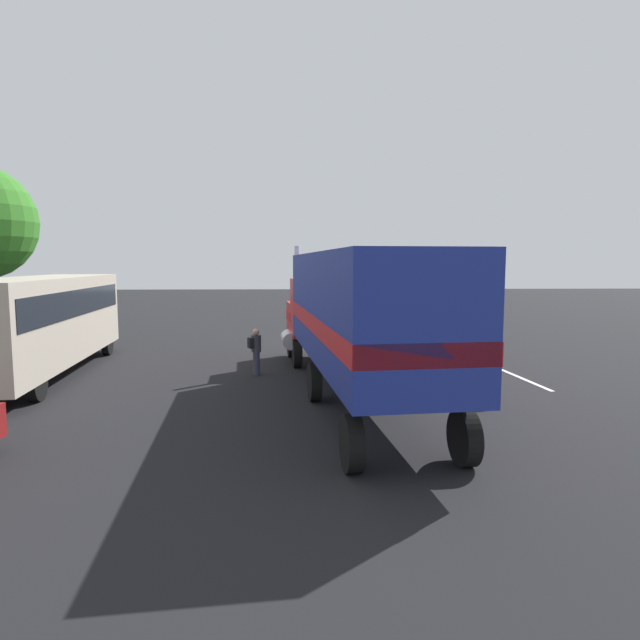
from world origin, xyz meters
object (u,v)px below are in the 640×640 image
Objects in this scene: motorcycle at (467,383)px; parked_bus at (41,316)px; person_bystander at (256,350)px; semi_truck at (352,311)px.

parked_bus is at bearing 74.06° from motorcycle.
person_bystander is at bearing 59.68° from motorcycle.
person_bystander is 7.28m from motorcycle.
semi_truck is 4.84m from person_bystander.
person_bystander reaches higher than motorcycle.
motorcycle is at bearing -94.10° from semi_truck.
motorcycle is at bearing -105.94° from parked_bus.
semi_truck is 8.80× the size of person_bystander.
person_bystander is at bearing -91.75° from parked_bus.
person_bystander is at bearing 41.10° from semi_truck.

